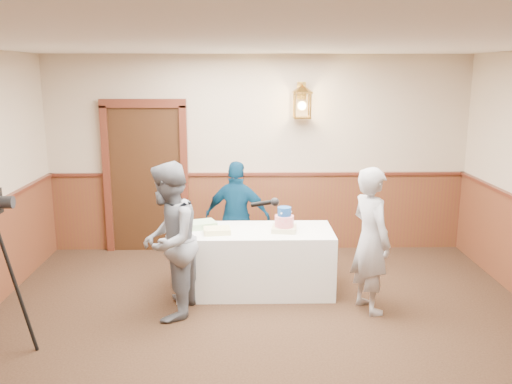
# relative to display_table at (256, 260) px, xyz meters

# --- Properties ---
(ground) EXTENTS (7.00, 7.00, 0.00)m
(ground) POSITION_rel_display_table_xyz_m (0.07, -1.90, -0.38)
(ground) COLOR black
(ground) RESTS_ON ground
(room_shell) EXTENTS (6.02, 7.02, 2.81)m
(room_shell) POSITION_rel_display_table_xyz_m (0.01, -1.45, 1.15)
(room_shell) COLOR tan
(room_shell) RESTS_ON ground
(display_table) EXTENTS (1.80, 0.80, 0.75)m
(display_table) POSITION_rel_display_table_xyz_m (0.00, 0.00, 0.00)
(display_table) COLOR white
(display_table) RESTS_ON ground
(tiered_cake) EXTENTS (0.31, 0.31, 0.29)m
(tiered_cake) POSITION_rel_display_table_xyz_m (0.33, -0.05, 0.49)
(tiered_cake) COLOR beige
(tiered_cake) RESTS_ON display_table
(sheet_cake_yellow) EXTENTS (0.32, 0.26, 0.06)m
(sheet_cake_yellow) POSITION_rel_display_table_xyz_m (-0.45, -0.12, 0.41)
(sheet_cake_yellow) COLOR #FDFF98
(sheet_cake_yellow) RESTS_ON display_table
(sheet_cake_green) EXTENTS (0.38, 0.35, 0.07)m
(sheet_cake_green) POSITION_rel_display_table_xyz_m (-0.64, 0.12, 0.41)
(sheet_cake_green) COLOR #A0D597
(sheet_cake_green) RESTS_ON display_table
(interviewer) EXTENTS (1.50, 0.88, 1.66)m
(interviewer) POSITION_rel_display_table_xyz_m (-0.92, -0.66, 0.46)
(interviewer) COLOR slate
(interviewer) RESTS_ON ground
(baker) EXTENTS (0.56, 0.68, 1.59)m
(baker) POSITION_rel_display_table_xyz_m (1.22, -0.56, 0.42)
(baker) COLOR #9D9BA1
(baker) RESTS_ON ground
(assistant_p) EXTENTS (0.91, 0.54, 1.46)m
(assistant_p) POSITION_rel_display_table_xyz_m (-0.22, 0.65, 0.35)
(assistant_p) COLOR #082C4A
(assistant_p) RESTS_ON ground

